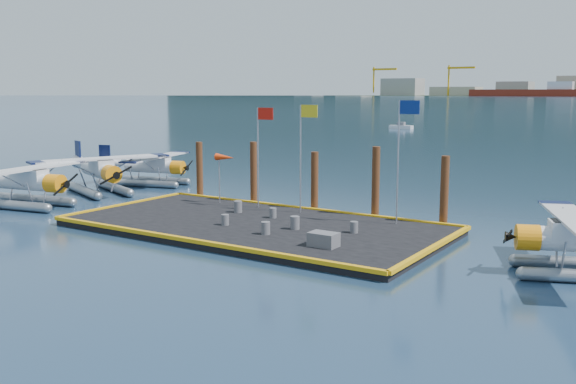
% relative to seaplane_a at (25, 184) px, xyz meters
% --- Properties ---
extents(ground, '(4000.00, 4000.00, 0.00)m').
position_rel_seaplane_a_xyz_m(ground, '(16.29, 2.47, -1.49)').
color(ground, '#172B45').
rests_on(ground, ground).
extents(dock, '(20.00, 10.00, 0.40)m').
position_rel_seaplane_a_xyz_m(dock, '(16.29, 2.47, -1.29)').
color(dock, black).
rests_on(dock, ground).
extents(dock_bumpers, '(20.25, 10.25, 0.18)m').
position_rel_seaplane_a_xyz_m(dock_bumpers, '(16.29, 2.47, -1.00)').
color(dock_bumpers, '#DA9B0C').
rests_on(dock_bumpers, dock).
extents(seaplane_a, '(8.87, 9.69, 3.43)m').
position_rel_seaplane_a_xyz_m(seaplane_a, '(0.00, 0.00, 0.00)').
color(seaplane_a, gray).
rests_on(seaplane_a, ground).
extents(seaplane_b, '(9.20, 9.72, 3.53)m').
position_rel_seaplane_a_xyz_m(seaplane_b, '(-0.26, 6.26, 0.04)').
color(seaplane_b, gray).
rests_on(seaplane_b, ground).
extents(seaplane_c, '(8.05, 8.69, 3.09)m').
position_rel_seaplane_a_xyz_m(seaplane_c, '(-0.04, 11.37, -0.15)').
color(seaplane_c, gray).
rests_on(seaplane_c, ground).
extents(drum_0, '(0.48, 0.48, 0.68)m').
position_rel_seaplane_a_xyz_m(drum_0, '(13.76, 4.29, -0.75)').
color(drum_0, '#57575C').
rests_on(drum_0, dock).
extents(drum_1, '(0.45, 0.45, 0.63)m').
position_rel_seaplane_a_xyz_m(drum_1, '(18.40, 0.45, -0.78)').
color(drum_1, '#57575C').
rests_on(drum_1, dock).
extents(drum_2, '(0.48, 0.48, 0.67)m').
position_rel_seaplane_a_xyz_m(drum_2, '(18.98, 2.23, -0.76)').
color(drum_2, '#57575C').
rests_on(drum_2, dock).
extents(drum_3, '(0.40, 0.40, 0.57)m').
position_rel_seaplane_a_xyz_m(drum_3, '(15.36, 1.09, -0.81)').
color(drum_3, '#57575C').
rests_on(drum_3, dock).
extents(drum_4, '(0.40, 0.40, 0.57)m').
position_rel_seaplane_a_xyz_m(drum_4, '(21.89, 3.12, -0.81)').
color(drum_4, '#57575C').
rests_on(drum_4, dock).
extents(drum_5, '(0.40, 0.40, 0.56)m').
position_rel_seaplane_a_xyz_m(drum_5, '(16.37, 4.07, -0.81)').
color(drum_5, '#57575C').
rests_on(drum_5, dock).
extents(crate, '(1.29, 0.86, 0.65)m').
position_rel_seaplane_a_xyz_m(crate, '(22.04, -0.16, -0.77)').
color(crate, '#57575C').
rests_on(crate, dock).
extents(flagpole_red, '(1.14, 0.08, 6.00)m').
position_rel_seaplane_a_xyz_m(flagpole_red, '(14.00, 6.27, 2.90)').
color(flagpole_red, '#9897A0').
rests_on(flagpole_red, dock).
extents(flagpole_yellow, '(1.14, 0.08, 6.20)m').
position_rel_seaplane_a_xyz_m(flagpole_yellow, '(17.00, 6.27, 3.02)').
color(flagpole_yellow, '#9897A0').
rests_on(flagpole_yellow, dock).
extents(flagpole_blue, '(1.14, 0.08, 6.50)m').
position_rel_seaplane_a_xyz_m(flagpole_blue, '(22.99, 6.27, 3.19)').
color(flagpole_blue, '#9897A0').
rests_on(flagpole_blue, dock).
extents(windsock, '(1.40, 0.44, 3.12)m').
position_rel_seaplane_a_xyz_m(windsock, '(11.27, 6.27, 1.74)').
color(windsock, '#9897A0').
rests_on(windsock, dock).
extents(piling_0, '(0.44, 0.44, 4.00)m').
position_rel_seaplane_a_xyz_m(piling_0, '(7.79, 7.87, 0.51)').
color(piling_0, '#3F2612').
rests_on(piling_0, ground).
extents(piling_1, '(0.44, 0.44, 4.20)m').
position_rel_seaplane_a_xyz_m(piling_1, '(12.29, 7.87, 0.61)').
color(piling_1, '#3F2612').
rests_on(piling_1, ground).
extents(piling_2, '(0.44, 0.44, 3.80)m').
position_rel_seaplane_a_xyz_m(piling_2, '(16.79, 7.87, 0.41)').
color(piling_2, '#3F2612').
rests_on(piling_2, ground).
extents(piling_3, '(0.44, 0.44, 4.30)m').
position_rel_seaplane_a_xyz_m(piling_3, '(20.79, 7.87, 0.66)').
color(piling_3, '#3F2612').
rests_on(piling_3, ground).
extents(piling_4, '(0.44, 0.44, 4.00)m').
position_rel_seaplane_a_xyz_m(piling_4, '(24.79, 7.87, 0.51)').
color(piling_4, '#3F2612').
rests_on(piling_4, ground).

